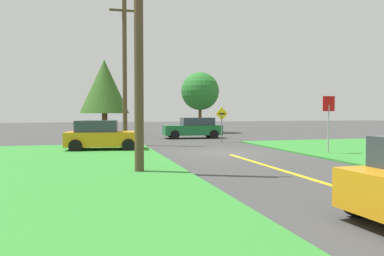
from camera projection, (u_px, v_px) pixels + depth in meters
ground_plane at (224, 153)px, 19.64m from camera, size 120.00×120.00×0.00m
grass_verge_left at (7, 171)px, 13.35m from camera, size 12.00×20.00×0.08m
lane_stripe_center at (311, 179)px, 11.92m from camera, size 0.20×14.00×0.01m
stop_sign at (329, 114)px, 18.66m from camera, size 0.73×0.15×2.84m
car_approaching_junction at (194, 128)px, 30.33m from camera, size 4.60×2.16×1.62m
parked_car_near_building at (102, 136)px, 20.57m from camera, size 4.08×2.30×1.62m
utility_pole_near at (139, 43)px, 12.87m from camera, size 1.77×0.59×8.54m
utility_pole_mid at (125, 70)px, 23.78m from camera, size 1.80×0.27×9.02m
direction_sign at (222, 121)px, 26.05m from camera, size 0.90×0.17×2.40m
oak_tree_left at (200, 91)px, 38.07m from camera, size 3.75×3.75×6.00m
pine_tree_center at (104, 87)px, 30.28m from camera, size 3.83×3.83×6.19m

